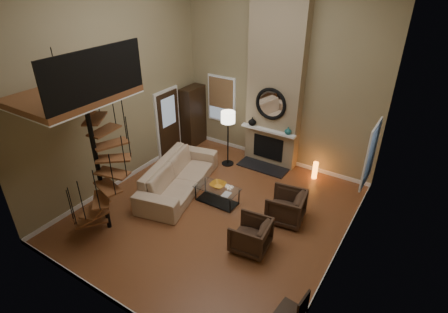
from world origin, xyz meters
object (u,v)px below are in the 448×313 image
Objects in this scene: hutch at (194,117)px; coffee_table at (217,193)px; side_chair at (295,311)px; sofa at (179,176)px; floor_lamp at (228,121)px; armchair_near at (289,208)px; armchair_far at (254,236)px; accent_lamp at (315,170)px.

hutch reaches higher than coffee_table.
side_chair is at bearing -37.54° from coffee_table.
floor_lamp reaches higher than sofa.
sofa is at bearing -61.94° from hutch.
armchair_near is 3.22m from floor_lamp.
side_chair is at bearing -40.54° from hutch.
floor_lamp is at bearing -146.36° from armchair_far.
armchair_far is 1.53× the size of accent_lamp.
hutch reaches higher than armchair_far.
floor_lamp is at bearing -165.39° from accent_lamp.
accent_lamp is 5.08m from side_chair.
side_chair is (1.51, -1.39, 0.17)m from armchair_far.
accent_lamp is (2.52, 0.66, -1.16)m from floor_lamp.
accent_lamp is (4.26, 0.03, -0.70)m from hutch.
side_chair reaches higher than sofa.
floor_lamp is (-0.82, 1.82, 1.13)m from coffee_table.
armchair_far is 3.87m from floor_lamp.
hutch is 3.94× the size of accent_lamp.
hutch reaches higher than sofa.
coffee_table is 3.01m from accent_lamp.
floor_lamp reaches higher than side_chair.
sofa is 2.99m from armchair_far.
sofa is 1.23m from coffee_table.
hutch is at bearing -179.61° from accent_lamp.
accent_lamp is (1.70, 2.48, -0.03)m from coffee_table.
sofa is 1.72× the size of floor_lamp.
armchair_far is at bearing -39.71° from hutch.
coffee_table is at bearing -128.93° from armchair_far.
floor_lamp is at bearing 133.00° from side_chair.
floor_lamp is 3.31× the size of accent_lamp.
floor_lamp reaches higher than coffee_table.
floor_lamp reaches higher than accent_lamp.
hutch is 1.19× the size of floor_lamp.
hutch is at bearing 139.46° from side_chair.
armchair_far is 3.48m from accent_lamp.
sofa reaches higher than coffee_table.
floor_lamp is at bearing 114.19° from coffee_table.
coffee_table is at bearing 142.46° from side_chair.
floor_lamp is at bearing -128.12° from armchair_near.
coffee_table is 0.67× the size of floor_lamp.
side_chair is at bearing -47.00° from floor_lamp.
accent_lamp is (-0.13, 2.14, -0.10)m from armchair_near.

